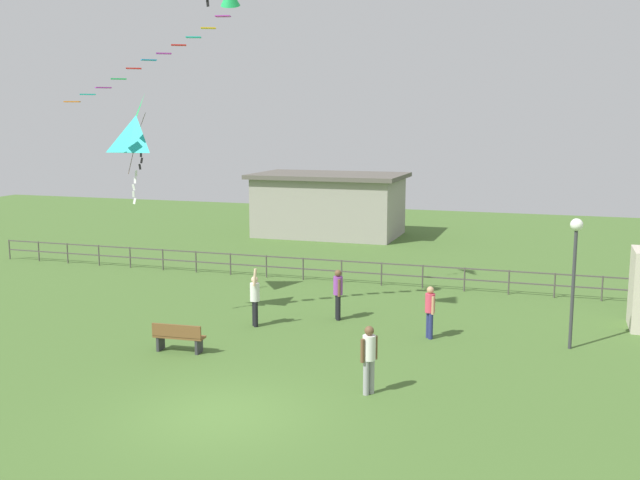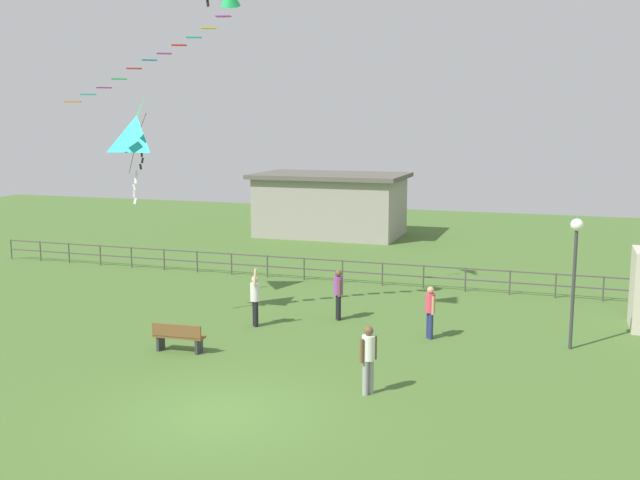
% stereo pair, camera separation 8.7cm
% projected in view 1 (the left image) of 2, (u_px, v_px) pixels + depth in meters
% --- Properties ---
extents(ground_plane, '(80.00, 80.00, 0.00)m').
position_uv_depth(ground_plane, '(222.00, 415.00, 16.49)').
color(ground_plane, '#476B2D').
extents(lamppost, '(0.36, 0.36, 3.84)m').
position_uv_depth(lamppost, '(575.00, 253.00, 20.85)').
color(lamppost, '#38383D').
rests_on(lamppost, ground_plane).
extents(park_bench, '(1.52, 0.51, 0.85)m').
position_uv_depth(park_bench, '(178.00, 337.00, 20.89)').
color(park_bench, brown).
rests_on(park_bench, ground_plane).
extents(person_0, '(0.32, 0.42, 1.62)m').
position_uv_depth(person_0, '(430.00, 309.00, 22.17)').
color(person_0, navy).
rests_on(person_0, ground_plane).
extents(person_1, '(0.33, 0.44, 1.71)m').
position_uv_depth(person_1, '(369.00, 355.00, 17.60)').
color(person_1, '#99999E').
rests_on(person_1, ground_plane).
extents(person_2, '(0.35, 0.48, 1.94)m').
position_uv_depth(person_2, '(255.00, 297.00, 23.49)').
color(person_2, black).
rests_on(person_2, ground_plane).
extents(person_3, '(0.32, 0.47, 1.70)m').
position_uv_depth(person_3, '(338.00, 291.00, 24.27)').
color(person_3, black).
rests_on(person_3, ground_plane).
extents(kite_0, '(1.12, 0.93, 2.75)m').
position_uv_depth(kite_0, '(137.00, 138.00, 23.22)').
color(kite_0, '#19B2B2').
extents(kite_3, '(1.10, 1.26, 2.60)m').
position_uv_depth(kite_3, '(145.00, 114.00, 25.39)').
color(kite_3, '#1EB759').
extents(streamer_kite, '(4.75, 3.01, 3.55)m').
position_uv_depth(streamer_kite, '(217.00, 6.00, 22.04)').
color(streamer_kite, '#1EB759').
extents(waterfront_railing, '(36.03, 0.06, 0.95)m').
position_uv_depth(waterfront_railing, '(364.00, 269.00, 29.64)').
color(waterfront_railing, '#4C4742').
rests_on(waterfront_railing, ground_plane).
extents(pavilion_building, '(8.60, 5.40, 3.59)m').
position_uv_depth(pavilion_building, '(329.00, 204.00, 42.32)').
color(pavilion_building, gray).
rests_on(pavilion_building, ground_plane).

